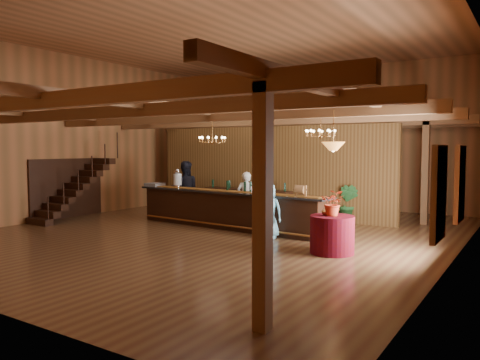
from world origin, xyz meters
The scene contains 30 objects.
floor centered at (0.00, 0.00, 0.00)m, with size 14.00×14.00×0.00m, color brown.
ceiling centered at (0.00, 0.00, 5.50)m, with size 14.00×14.00×0.00m, color #B07145.
wall_back centered at (0.00, 7.00, 2.75)m, with size 12.00×0.10×5.50m, color #9F5A31.
wall_left centered at (-6.00, 0.00, 2.75)m, with size 0.10×14.00×5.50m, color #9F5A31.
wall_right centered at (6.00, 0.00, 2.75)m, with size 0.10×14.00×5.50m, color #9F5A31.
beam_grid centered at (0.00, 0.51, 3.24)m, with size 11.90×13.90×0.39m.
support_posts centered at (0.00, -0.50, 1.60)m, with size 9.20×10.20×3.20m.
partition_wall centered at (-0.50, 3.50, 1.55)m, with size 9.00×0.18×3.10m, color brown.
window_right_front centered at (5.95, -1.60, 1.55)m, with size 0.12×1.05×1.75m, color white.
window_right_back centered at (5.95, 1.00, 1.55)m, with size 0.12×1.05×1.75m, color white.
staircase centered at (-5.45, -0.74, 1.00)m, with size 1.00×2.80×2.00m.
backroom_boxes centered at (-0.29, 5.50, 0.53)m, with size 4.10×0.60×1.10m.
tasting_bar centered at (-0.25, 0.67, 0.56)m, with size 6.61×1.29×1.11m.
beverage_dispenser centered at (-2.33, 0.87, 1.38)m, with size 0.26×0.26×0.60m.
glass_rack_tray centered at (-3.29, 0.83, 1.14)m, with size 0.50×0.50×0.10m, color gray.
raffle_drum centered at (2.21, 0.44, 1.27)m, with size 0.34×0.24×0.30m.
bar_bottle_0 centered at (-0.34, 0.80, 1.24)m, with size 0.07×0.07×0.30m, color black.
bar_bottle_1 centered at (0.30, 0.75, 1.24)m, with size 0.07×0.07×0.30m, color black.
bar_bottle_2 centered at (0.50, 0.74, 1.24)m, with size 0.07×0.07×0.30m, color black.
backbar_shelf centered at (-1.04, 3.03, 0.47)m, with size 3.33×0.52×0.94m, color black.
round_table centered at (3.59, -0.81, 0.43)m, with size 0.99×0.99×0.85m, color #3F0617.
chandelier_left centered at (-1.02, 0.97, 2.62)m, with size 0.80×0.80×0.73m.
chandelier_right centered at (2.49, 1.08, 2.76)m, with size 0.80×0.80×0.59m.
pendant_lamp centered at (3.59, -0.81, 2.40)m, with size 0.52×0.52×0.90m.
bartender centered at (-0.02, 1.35, 0.82)m, with size 0.60×0.39×1.64m, color white.
staff_second centered at (-2.51, 1.45, 0.96)m, with size 0.93×0.73×1.92m, color black.
guest centered at (1.53, -0.02, 0.72)m, with size 0.70×0.46×1.44m, color #73B2C1.
floor_plant centered at (2.44, 3.44, 0.61)m, with size 0.67×0.54×1.23m, color #215120.
table_flowers centered at (3.62, -0.83, 1.15)m, with size 0.53×0.46×0.59m, color red.
table_vase centered at (3.46, -0.85, 1.01)m, with size 0.15×0.15×0.31m, color #BB7A3A.
Camera 1 is at (7.47, -10.65, 2.38)m, focal length 35.00 mm.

